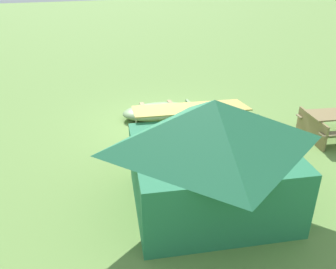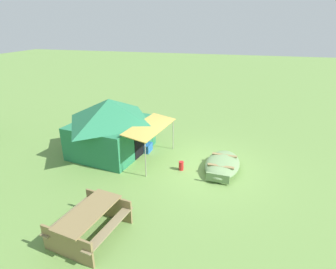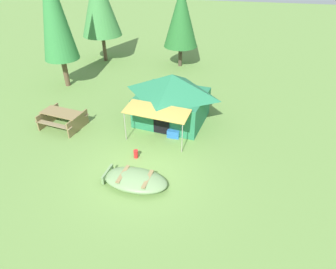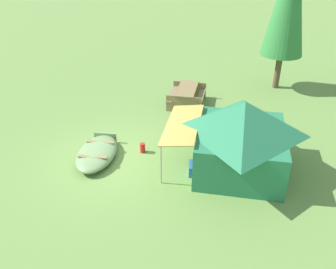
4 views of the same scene
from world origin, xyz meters
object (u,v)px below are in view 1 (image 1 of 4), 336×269
beached_rowboat (159,111)px  fuel_can (188,129)px  cooler_box (170,165)px  canvas_cabin_tent (211,153)px

beached_rowboat → fuel_can: 1.58m
cooler_box → canvas_cabin_tent: bearing=104.4°
beached_rowboat → canvas_cabin_tent: size_ratio=0.57×
beached_rowboat → cooler_box: bearing=77.2°
beached_rowboat → cooler_box: (0.75, 3.30, -0.04)m
cooler_box → fuel_can: size_ratio=1.55×
canvas_cabin_tent → cooler_box: 1.84m
beached_rowboat → fuel_can: bearing=106.3°
beached_rowboat → canvas_cabin_tent: bearing=85.6°
canvas_cabin_tent → fuel_can: canvas_cabin_tent is taller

